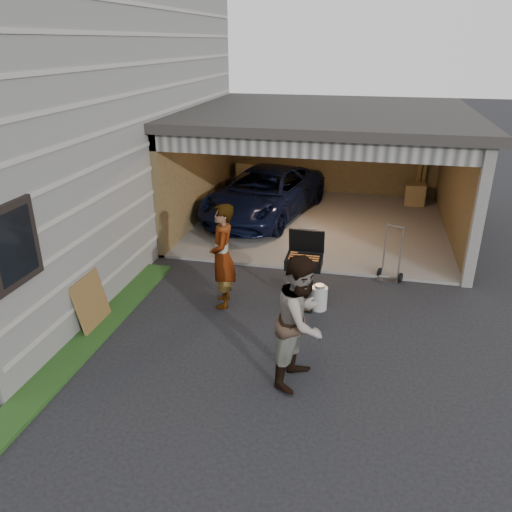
% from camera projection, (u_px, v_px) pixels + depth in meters
% --- Properties ---
extents(ground, '(80.00, 80.00, 0.00)m').
position_uv_depth(ground, '(222.00, 365.00, 7.34)').
color(ground, black).
rests_on(ground, ground).
extents(house, '(7.00, 11.00, 5.50)m').
position_uv_depth(house, '(10.00, 121.00, 11.05)').
color(house, '#474744').
rests_on(house, ground).
extents(groundcover_strip, '(0.50, 8.00, 0.06)m').
position_uv_depth(groundcover_strip, '(45.00, 384.00, 6.89)').
color(groundcover_strip, '#193814').
rests_on(groundcover_strip, ground).
extents(garage, '(6.80, 6.30, 2.90)m').
position_uv_depth(garage, '(326.00, 150.00, 12.51)').
color(garage, '#605E59').
rests_on(garage, ground).
extents(minivan, '(2.99, 4.84, 1.25)m').
position_uv_depth(minivan, '(264.00, 195.00, 13.19)').
color(minivan, black).
rests_on(minivan, ground).
extents(woman, '(0.61, 0.78, 1.88)m').
position_uv_depth(woman, '(222.00, 256.00, 8.67)').
color(woman, '#B0BADE').
rests_on(woman, ground).
extents(man, '(0.93, 1.07, 1.88)m').
position_uv_depth(man, '(301.00, 321.00, 6.68)').
color(man, '#3F2D19').
rests_on(man, ground).
extents(bbq_grill, '(0.62, 0.55, 1.38)m').
position_uv_depth(bbq_grill, '(304.00, 264.00, 8.64)').
color(bbq_grill, black).
rests_on(bbq_grill, ground).
extents(propane_tank, '(0.34, 0.34, 0.42)m').
position_uv_depth(propane_tank, '(319.00, 298.00, 8.80)').
color(propane_tank, '#B0B1AC').
rests_on(propane_tank, ground).
extents(plywood_panel, '(0.22, 0.81, 0.89)m').
position_uv_depth(plywood_panel, '(91.00, 302.00, 8.17)').
color(plywood_panel, brown).
rests_on(plywood_panel, ground).
extents(hand_truck, '(0.52, 0.48, 1.16)m').
position_uv_depth(hand_truck, '(390.00, 270.00, 9.84)').
color(hand_truck, slate).
rests_on(hand_truck, ground).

